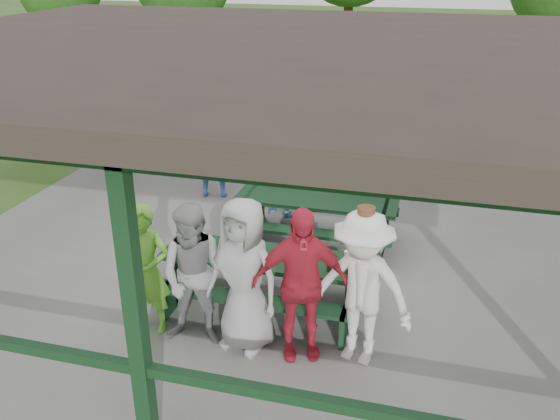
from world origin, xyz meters
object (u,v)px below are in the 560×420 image
(spectator_blue, at_px, (212,147))
(farm_trailer, at_px, (235,100))
(pickup_truck, at_px, (365,111))
(contestant_white_fedora, at_px, (361,289))
(contestant_red, at_px, (300,284))
(contestant_green, at_px, (146,270))
(picnic_table_near, at_px, (264,274))
(picnic_table_far, at_px, (316,215))
(spectator_lblue, at_px, (281,175))
(contestant_grey_left, at_px, (196,277))
(contestant_grey_mid, at_px, (244,275))
(spectator_grey, at_px, (363,179))

(spectator_blue, relative_size, farm_trailer, 0.47)
(pickup_truck, bearing_deg, contestant_white_fedora, 175.46)
(contestant_white_fedora, bearing_deg, contestant_red, -161.12)
(contestant_green, distance_m, contestant_red, 1.88)
(picnic_table_near, relative_size, contestant_green, 1.60)
(picnic_table_far, height_order, spectator_lblue, spectator_lblue)
(contestant_grey_left, height_order, pickup_truck, contestant_grey_left)
(picnic_table_near, xyz_separation_m, contestant_grey_mid, (0.02, -0.85, 0.46))
(spectator_grey, bearing_deg, contestant_white_fedora, 75.81)
(contestant_grey_mid, distance_m, spectator_grey, 3.70)
(picnic_table_far, distance_m, contestant_grey_mid, 2.90)
(contestant_red, height_order, pickup_truck, contestant_red)
(spectator_grey, bearing_deg, contestant_red, 64.91)
(picnic_table_near, distance_m, picnic_table_far, 2.02)
(contestant_grey_left, xyz_separation_m, contestant_white_fedora, (1.88, 0.17, 0.04))
(contestant_white_fedora, bearing_deg, spectator_grey, 110.58)
(picnic_table_far, bearing_deg, contestant_green, -117.09)
(spectator_blue, bearing_deg, contestant_green, 88.13)
(contestant_grey_left, bearing_deg, spectator_blue, 103.49)
(spectator_blue, xyz_separation_m, farm_trailer, (-1.32, 5.10, -0.35))
(farm_trailer, bearing_deg, contestant_grey_left, -96.64)
(contestant_grey_left, bearing_deg, contestant_red, -0.78)
(spectator_blue, bearing_deg, spectator_grey, 154.45)
(contestant_grey_mid, xyz_separation_m, farm_trailer, (-3.36, 9.36, -0.31))
(picnic_table_far, xyz_separation_m, contestant_grey_left, (-0.79, -2.94, 0.41))
(contestant_green, bearing_deg, spectator_blue, 95.30)
(spectator_blue, height_order, farm_trailer, spectator_blue)
(spectator_grey, xyz_separation_m, farm_trailer, (-4.23, 5.76, -0.25))
(contestant_grey_left, distance_m, spectator_blue, 4.59)
(spectator_lblue, bearing_deg, contestant_red, 126.28)
(spectator_grey, bearing_deg, contestant_green, 38.19)
(picnic_table_far, xyz_separation_m, contestant_grey_mid, (-0.24, -2.85, 0.46))
(picnic_table_near, height_order, contestant_green, contestant_green)
(spectator_blue, bearing_deg, farm_trailer, -88.19)
(spectator_lblue, height_order, pickup_truck, spectator_lblue)
(contestant_grey_mid, bearing_deg, picnic_table_near, 106.03)
(spectator_grey, bearing_deg, spectator_lblue, -29.35)
(pickup_truck, bearing_deg, contestant_green, 159.74)
(picnic_table_far, relative_size, spectator_blue, 1.31)
(picnic_table_near, distance_m, contestant_red, 1.16)
(contestant_red, distance_m, spectator_lblue, 3.98)
(contestant_grey_mid, bearing_deg, contestant_red, 16.30)
(contestant_grey_left, relative_size, spectator_blue, 0.91)
(farm_trailer, bearing_deg, spectator_grey, -76.95)
(contestant_green, bearing_deg, picnic_table_near, 29.69)
(picnic_table_far, xyz_separation_m, spectator_blue, (-2.28, 1.41, 0.49))
(picnic_table_near, height_order, spectator_grey, spectator_grey)
(picnic_table_near, distance_m, farm_trailer, 9.14)
(picnic_table_far, bearing_deg, spectator_grey, 49.82)
(contestant_red, xyz_separation_m, pickup_truck, (-0.50, 9.26, -0.36))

